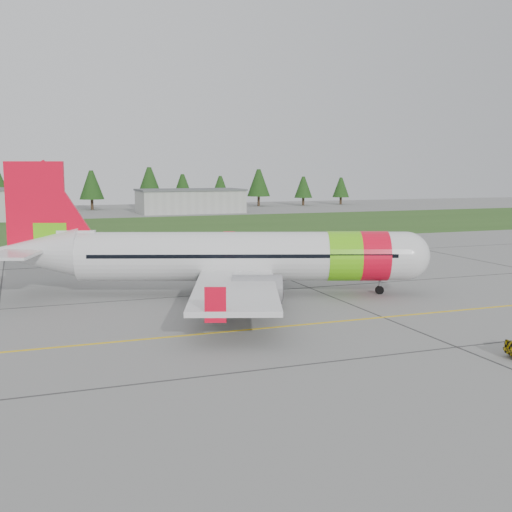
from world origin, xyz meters
name	(u,v)px	position (x,y,z in m)	size (l,w,h in m)	color
ground	(298,366)	(0.00, 0.00, 0.00)	(320.00, 320.00, 0.00)	gray
aircraft	(232,257)	(2.84, 19.43, 3.11)	(34.33, 32.58, 10.79)	silver
grass_strip	(102,229)	(0.00, 82.00, 0.01)	(320.00, 50.00, 0.03)	#30561E
taxi_guideline	(247,330)	(0.00, 8.00, 0.01)	(120.00, 0.25, 0.02)	gold
hangar_east	(190,202)	(25.00, 118.00, 2.60)	(24.00, 12.00, 5.20)	#A8A8A3
treeline	(73,190)	(0.00, 138.00, 5.00)	(160.00, 8.00, 10.00)	#1C3F14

